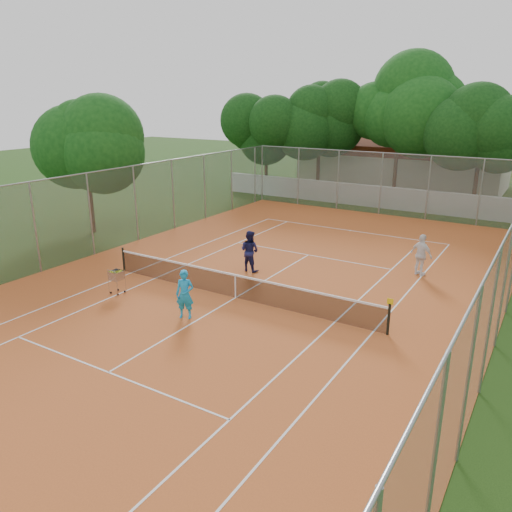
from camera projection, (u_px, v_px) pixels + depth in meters
The scene contains 12 objects.
ground at pixel (236, 298), 19.16m from camera, with size 120.00×120.00×0.00m, color #1B370F.
court_pad at pixel (236, 298), 19.16m from camera, with size 18.00×34.00×0.02m, color #BD5924.
court_lines at pixel (236, 298), 19.15m from camera, with size 10.98×23.78×0.01m, color white.
tennis_net at pixel (235, 286), 19.01m from camera, with size 11.88×0.10×0.98m, color black.
perimeter_fence at pixel (235, 249), 18.55m from camera, with size 18.00×34.00×4.00m, color slate.
boundary_wall at pixel (389, 198), 34.35m from camera, with size 26.00×0.30×1.50m, color silver.
clubhouse at pixel (403, 160), 43.03m from camera, with size 16.40×9.00×4.40m, color beige.
tropical_trees at pixel (407, 132), 35.50m from camera, with size 29.00×19.00×10.00m, color black.
player_near at pixel (185, 294), 17.18m from camera, with size 0.64×0.42×1.74m, color #1894D1.
player_far_left at pixel (250, 251), 21.89m from camera, with size 0.89×0.69×1.83m, color #181A49.
player_far_right at pixel (421, 255), 21.36m from camera, with size 1.06×0.44×1.82m, color white.
ball_hopper at pixel (117, 281), 19.43m from camera, with size 0.49×0.49×1.02m, color #B5B4BB.
Camera 1 is at (9.97, -14.72, 7.38)m, focal length 35.00 mm.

